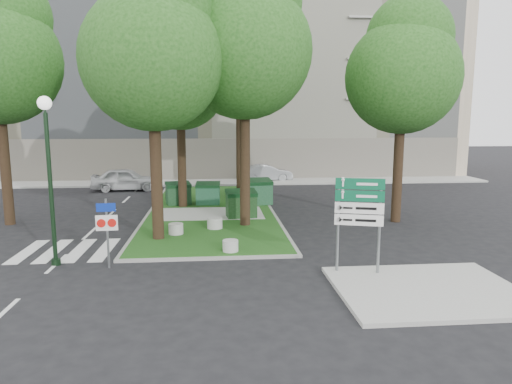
{
  "coord_description": "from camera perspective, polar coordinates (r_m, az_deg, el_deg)",
  "views": [
    {
      "loc": [
        0.72,
        -14.93,
        4.71
      ],
      "look_at": [
        2.23,
        1.76,
        2.0
      ],
      "focal_mm": 32.0,
      "sensor_mm": 36.0,
      "label": 1
    }
  ],
  "objects": [
    {
      "name": "litter_bin",
      "position": [
        26.08,
        -1.7,
        -0.23
      ],
      "size": [
        0.37,
        0.37,
        0.65
      ],
      "primitive_type": "cylinder",
      "color": "orange",
      "rests_on": "median_island"
    },
    {
      "name": "dumpster_c",
      "position": [
        21.41,
        -1.86,
        -1.49
      ],
      "size": [
        1.51,
        1.14,
        1.31
      ],
      "rotation": [
        0.0,
        0.0,
        0.11
      ],
      "color": "black",
      "rests_on": "median_island"
    },
    {
      "name": "car_white",
      "position": [
        31.24,
        -15.94,
        1.54
      ],
      "size": [
        4.48,
        2.0,
        1.5
      ],
      "primitive_type": "imported",
      "rotation": [
        0.0,
        0.0,
        1.63
      ],
      "color": "silver",
      "rests_on": "ground"
    },
    {
      "name": "zebra_crossing",
      "position": [
        17.66,
        -19.77,
        -6.81
      ],
      "size": [
        5.0,
        3.0,
        0.01
      ],
      "primitive_type": "cube",
      "color": "silver",
      "rests_on": "ground"
    },
    {
      "name": "bollard_right",
      "position": [
        16.05,
        -3.21,
        -6.72
      ],
      "size": [
        0.55,
        0.55,
        0.39
      ],
      "primitive_type": "cylinder",
      "color": "#ADADA7",
      "rests_on": "median_island"
    },
    {
      "name": "bollard_mid",
      "position": [
        19.35,
        -5.17,
        -3.88
      ],
      "size": [
        0.64,
        0.64,
        0.46
      ],
      "primitive_type": "cylinder",
      "color": "#A2A29D",
      "rests_on": "median_island"
    },
    {
      "name": "ground",
      "position": [
        15.67,
        -7.65,
        -8.39
      ],
      "size": [
        120.0,
        120.0,
        0.0
      ],
      "primitive_type": "plane",
      "color": "black",
      "rests_on": "ground"
    },
    {
      "name": "tree_median_near_right",
      "position": [
        19.81,
        -1.2,
        18.7
      ],
      "size": [
        5.6,
        5.6,
        11.46
      ],
      "color": "black",
      "rests_on": "ground"
    },
    {
      "name": "sidewalk_corner",
      "position": [
        13.62,
        20.72,
        -11.39
      ],
      "size": [
        5.0,
        4.0,
        0.12
      ],
      "primitive_type": "cube",
      "color": "#999993",
      "rests_on": "ground"
    },
    {
      "name": "dumpster_a",
      "position": [
        24.99,
        -9.68,
        -0.18
      ],
      "size": [
        1.49,
        1.22,
        1.21
      ],
      "rotation": [
        0.0,
        0.0,
        0.26
      ],
      "color": "#0E3316",
      "rests_on": "median_island"
    },
    {
      "name": "directional_sign",
      "position": [
        13.87,
        12.77,
        -2.23
      ],
      "size": [
        1.39,
        0.44,
        2.86
      ],
      "rotation": [
        0.0,
        0.0,
        -0.28
      ],
      "color": "slate",
      "rests_on": "sidewalk_corner"
    },
    {
      "name": "dumpster_b",
      "position": [
        24.8,
        -6.02,
        -0.18
      ],
      "size": [
        1.34,
        0.98,
        1.2
      ],
      "rotation": [
        0.0,
        0.0,
        -0.06
      ],
      "color": "#134429",
      "rests_on": "median_island"
    },
    {
      "name": "car_silver",
      "position": [
        34.54,
        1.33,
        2.4
      ],
      "size": [
        3.95,
        1.68,
        1.27
      ],
      "primitive_type": "imported",
      "rotation": [
        0.0,
        0.0,
        1.66
      ],
      "color": "#93969A",
      "rests_on": "ground"
    },
    {
      "name": "traffic_sign_pole",
      "position": [
        15.07,
        -18.14,
        -3.82
      ],
      "size": [
        0.67,
        0.08,
        2.24
      ],
      "rotation": [
        0.0,
        0.0,
        0.06
      ],
      "color": "slate",
      "rests_on": "ground"
    },
    {
      "name": "tree_street_right",
      "position": [
        21.79,
        18.07,
        14.74
      ],
      "size": [
        5.0,
        5.0,
        10.06
      ],
      "color": "black",
      "rests_on": "ground"
    },
    {
      "name": "median_island",
      "position": [
        23.4,
        -5.61,
        -2.32
      ],
      "size": [
        6.0,
        16.0,
        0.12
      ],
      "primitive_type": "cube",
      "color": "#1A4413",
      "rests_on": "ground"
    },
    {
      "name": "bollard_left",
      "position": [
        18.64,
        -9.98,
        -4.55
      ],
      "size": [
        0.59,
        0.59,
        0.42
      ],
      "primitive_type": "cylinder",
      "color": "#A3A39D",
      "rests_on": "median_island"
    },
    {
      "name": "median_kerb",
      "position": [
        23.4,
        -5.61,
        -2.35
      ],
      "size": [
        6.3,
        16.3,
        0.1
      ],
      "primitive_type": "cube",
      "color": "gray",
      "rests_on": "ground"
    },
    {
      "name": "street_lamp",
      "position": [
        15.72,
        -24.49,
        3.55
      ],
      "size": [
        0.43,
        0.43,
        5.39
      ],
      "color": "black",
      "rests_on": "ground"
    },
    {
      "name": "building_sidewalk",
      "position": [
        33.76,
        -6.34,
        1.21
      ],
      "size": [
        42.0,
        3.0,
        0.12
      ],
      "primitive_type": "cube",
      "color": "#999993",
      "rests_on": "ground"
    },
    {
      "name": "tree_median_far",
      "position": [
        27.27,
        -1.91,
        16.79
      ],
      "size": [
        5.8,
        5.8,
        11.93
      ],
      "color": "black",
      "rests_on": "ground"
    },
    {
      "name": "apartment_building",
      "position": [
        41.07,
        -6.33,
        13.72
      ],
      "size": [
        41.0,
        12.0,
        16.0
      ],
      "primitive_type": "cube",
      "color": "tan",
      "rests_on": "ground"
    },
    {
      "name": "tree_median_mid",
      "position": [
        24.15,
        -9.32,
        14.46
      ],
      "size": [
        4.8,
        4.8,
        9.99
      ],
      "color": "black",
      "rests_on": "ground"
    },
    {
      "name": "tree_median_near_left",
      "position": [
        17.81,
        -12.57,
        17.39
      ],
      "size": [
        5.2,
        5.2,
        10.53
      ],
      "color": "black",
      "rests_on": "ground"
    },
    {
      "name": "dumpster_d",
      "position": [
        24.65,
        0.2,
        0.03
      ],
      "size": [
        1.65,
        1.28,
        1.39
      ],
      "rotation": [
        0.0,
        0.0,
        0.16
      ],
      "color": "#144123",
      "rests_on": "median_island"
    }
  ]
}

